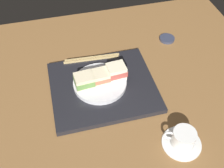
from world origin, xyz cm
name	(u,v)px	position (x,y,z in cm)	size (l,w,h in cm)	color
ground_plane	(100,89)	(0.00, 0.00, -1.50)	(140.00, 100.00, 3.00)	brown
serving_tray	(103,87)	(-0.97, 1.51, 1.05)	(38.78, 33.42, 2.10)	black
sandwich_plate	(101,83)	(-0.31, 0.85, 2.89)	(20.01, 20.01, 1.59)	silver
sandwich_near	(116,72)	(-6.48, 0.19, 6.47)	(7.50, 6.22, 5.58)	#EFE5C1
sandwich_middle	(100,77)	(-0.31, 0.85, 6.04)	(7.28, 6.18, 4.72)	beige
sandwich_far	(84,81)	(5.85, 1.52, 6.24)	(7.20, 6.48, 5.12)	beige
chopsticks_pair	(91,58)	(0.53, -13.50, 2.45)	(22.58, 3.16, 0.70)	tan
coffee_cup	(183,139)	(-20.21, 30.53, 2.79)	(12.79, 12.79, 6.39)	white
small_sauce_dish	(167,39)	(-35.57, -19.96, 0.57)	(6.77, 6.77, 1.13)	#33384C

